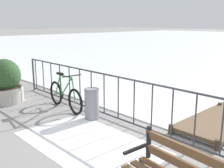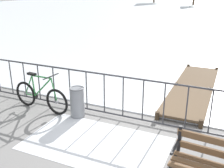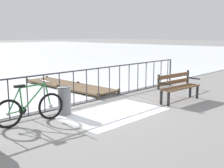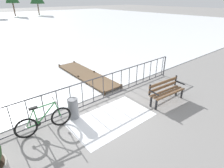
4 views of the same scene
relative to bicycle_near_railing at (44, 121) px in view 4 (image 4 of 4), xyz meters
name	(u,v)px [view 4 (image 4 of 4)]	position (x,y,z in m)	size (l,w,h in m)	color
ground_plane	(94,104)	(2.07, 0.38, -0.37)	(160.00, 160.00, 0.00)	gray
snow_patch	(112,118)	(1.99, -0.82, -0.36)	(2.84, 1.68, 0.01)	white
railing_fence	(93,91)	(2.07, 0.38, 0.19)	(9.06, 0.06, 1.07)	#38383D
bicycle_near_railing	(44,121)	(0.00, 0.00, 0.00)	(1.71, 0.52, 0.97)	black
park_bench	(166,90)	(4.38, -1.28, 0.14)	(1.63, 0.61, 0.89)	brown
trash_bin	(73,108)	(1.03, 0.07, 0.00)	(0.35, 0.35, 0.73)	gray
wooden_dock	(86,75)	(3.32, 2.87, -0.25)	(1.10, 4.48, 0.20)	brown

